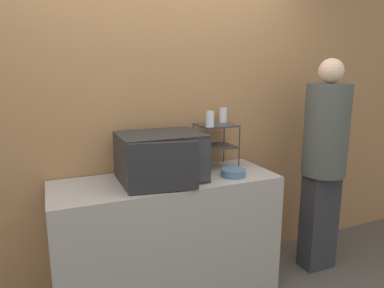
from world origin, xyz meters
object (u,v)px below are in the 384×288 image
microwave (161,157)px  glass_back_right (223,115)px  glass_front_left (210,119)px  person (324,155)px  dish_rack (216,137)px  bowl (233,173)px

microwave → glass_back_right: 0.68m
glass_front_left → person: (0.96, -0.17, -0.33)m
dish_rack → glass_back_right: glass_back_right is taller
dish_rack → glass_back_right: (0.10, 0.08, 0.16)m
glass_front_left → dish_rack: bearing=42.8°
microwave → bowl: microwave is taller
dish_rack → person: (0.86, -0.27, -0.17)m
person → microwave: bearing=174.4°
dish_rack → person: size_ratio=0.20×
glass_back_right → bowl: 0.52m
dish_rack → bowl: (0.01, -0.26, -0.23)m
bowl → glass_back_right: bearing=75.3°
glass_front_left → bowl: size_ratio=0.66×
bowl → person: person is taller
bowl → dish_rack: bearing=93.2°
glass_back_right → bowl: bearing=-104.7°
microwave → glass_front_left: 0.47m
glass_front_left → bowl: glass_front_left is taller
dish_rack → bowl: size_ratio=1.94×
dish_rack → glass_front_left: size_ratio=2.94×
microwave → glass_front_left: bearing=5.9°
microwave → person: 1.37m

